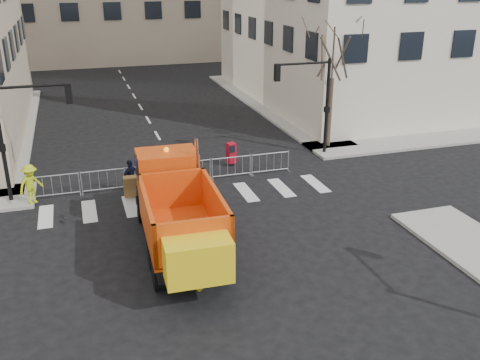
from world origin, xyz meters
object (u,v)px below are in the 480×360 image
object	(u,v)px
cop_c	(131,177)
newspaper_box	(231,153)
plow_truck	(177,208)
cop_b	(193,183)
worker	(31,184)
cop_a	(183,167)

from	to	relation	value
cop_c	newspaper_box	xyz separation A→B (m)	(5.55, 2.29, -0.12)
plow_truck	cop_c	size ratio (longest dim) A/B	6.09
cop_b	newspaper_box	world-z (taller)	cop_b
newspaper_box	worker	bearing A→B (deg)	179.61
cop_a	cop_b	bearing A→B (deg)	57.36
plow_truck	newspaper_box	distance (m)	9.56
cop_a	worker	world-z (taller)	cop_a
plow_truck	newspaper_box	xyz separation A→B (m)	(4.54, 8.36, -1.02)
cop_a	newspaper_box	bearing A→B (deg)	179.74
cop_a	cop_c	world-z (taller)	cop_a
cop_a	newspaper_box	world-z (taller)	cop_a
plow_truck	newspaper_box	size ratio (longest dim) A/B	9.12
cop_c	worker	bearing A→B (deg)	-31.28
worker	cop_b	bearing A→B (deg)	-49.02
cop_b	worker	size ratio (longest dim) A/B	0.89
worker	cop_c	bearing A→B (deg)	-35.41
worker	newspaper_box	xyz separation A→B (m)	(9.92, 2.49, -0.35)
cop_c	newspaper_box	world-z (taller)	cop_c
worker	newspaper_box	distance (m)	10.23
plow_truck	newspaper_box	world-z (taller)	plow_truck
cop_a	newspaper_box	distance (m)	3.84
worker	newspaper_box	size ratio (longest dim) A/B	1.64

